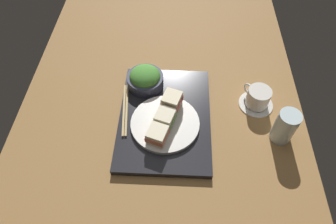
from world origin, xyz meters
TOP-DOWN VIEW (x-y plane):
  - ground_plane at (0.00, 0.00)cm, footprint 140.00×100.00cm
  - serving_tray at (4.76, 1.75)cm, footprint 43.02×30.76cm
  - sandwich_plate at (8.45, 2.01)cm, footprint 22.79×22.79cm
  - sandwich_near at (2.00, 3.96)cm, footprint 7.79×7.70cm
  - sandwich_middle at (8.45, 2.01)cm, footprint 7.94×7.77cm
  - sandwich_far at (14.90, 0.06)cm, footprint 7.95×7.66cm
  - salad_bowl at (-9.18, -6.06)cm, footprint 13.13×13.13cm
  - chopsticks_pair at (3.05, -11.95)cm, footprint 21.79×3.71cm
  - coffee_cup at (-3.35, 33.82)cm, footprint 12.08×12.08cm
  - drinking_glass at (10.12, 40.03)cm, footprint 6.87×6.87cm

SIDE VIEW (x-z plane):
  - ground_plane at x=0.00cm, z-range -3.00..0.00cm
  - serving_tray at x=4.76cm, z-range 0.00..2.18cm
  - chopsticks_pair at x=3.05cm, z-range 2.18..2.88cm
  - sandwich_plate at x=8.45cm, z-range 2.18..3.54cm
  - coffee_cup at x=-3.35cm, z-range -0.23..7.08cm
  - salad_bowl at x=-9.18cm, z-range 1.71..8.86cm
  - sandwich_far at x=14.90cm, z-range 3.54..8.25cm
  - sandwich_middle at x=8.45cm, z-range 3.54..8.49cm
  - drinking_glass at x=10.12cm, z-range 0.00..12.12cm
  - sandwich_near at x=2.00cm, z-range 3.54..9.51cm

